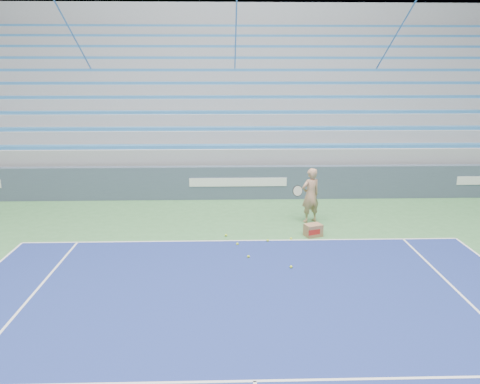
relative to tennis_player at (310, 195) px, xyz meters
name	(u,v)px	position (x,y,z in m)	size (l,w,h in m)	color
sponsor_barrier	(238,182)	(-1.96, 2.52, -0.23)	(30.00, 0.32, 1.10)	#3E4C5F
bleachers	(235,112)	(-1.97, 8.24, 1.58)	(31.00, 9.15, 7.30)	#93959B
tennis_player	(310,195)	(0.00, 0.00, 0.00)	(0.94, 0.91, 1.55)	tan
ball_box	(313,230)	(-0.10, -1.16, -0.62)	(0.51, 0.45, 0.32)	#8E6545
tennis_ball_0	(291,239)	(-0.71, -1.44, -0.75)	(0.07, 0.07, 0.07)	#BDDC2D
tennis_ball_1	(226,235)	(-2.37, -1.13, -0.75)	(0.07, 0.07, 0.07)	#BDDC2D
tennis_ball_2	(291,267)	(-0.95, -3.18, -0.75)	(0.07, 0.07, 0.07)	#BDDC2D
tennis_ball_3	(237,244)	(-2.09, -1.76, -0.75)	(0.07, 0.07, 0.07)	#BDDC2D
tennis_ball_4	(268,241)	(-1.32, -1.55, -0.75)	(0.07, 0.07, 0.07)	#BDDC2D
tennis_ball_5	(248,257)	(-1.85, -2.57, -0.75)	(0.07, 0.07, 0.07)	#BDDC2D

